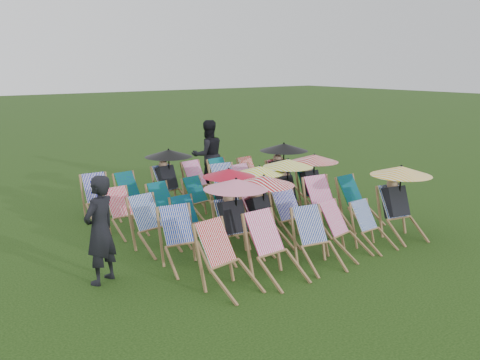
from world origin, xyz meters
TOP-DOWN VIEW (x-y plane):
  - ground at (0.00, 0.00)m, footprint 100.00×100.00m
  - deckchair_0 at (-2.02, -2.18)m, footprint 0.79×0.99m
  - deckchair_1 at (-1.20, -2.28)m, footprint 0.70×0.95m
  - deckchair_2 at (-0.32, -2.30)m, footprint 0.75×0.94m
  - deckchair_3 at (0.45, -2.19)m, footprint 0.74×0.92m
  - deckchair_4 at (1.10, -2.25)m, footprint 0.57×0.77m
  - deckchair_5 at (2.00, -2.15)m, footprint 1.14×1.22m
  - deckchair_6 at (-2.08, -1.03)m, footprint 0.75×0.96m
  - deckchair_7 at (-1.06, -1.09)m, footprint 1.12×1.18m
  - deckchair_8 at (-0.42, -1.08)m, footprint 1.09×1.18m
  - deckchair_9 at (0.28, -1.10)m, footprint 0.68×0.93m
  - deckchair_10 at (1.21, -1.05)m, footprint 0.77×1.01m
  - deckchair_11 at (2.07, -1.11)m, footprint 0.69×0.92m
  - deckchair_12 at (-2.06, 0.00)m, footprint 0.72×0.93m
  - deckchair_13 at (-1.31, -0.01)m, footprint 0.56×0.76m
  - deckchair_14 at (-0.33, 0.10)m, footprint 1.04×1.13m
  - deckchair_15 at (0.46, 0.16)m, footprint 0.99×1.05m
  - deckchair_16 at (1.17, 0.07)m, footprint 1.06×1.12m
  - deckchair_17 at (2.02, 0.15)m, footprint 1.06×1.11m
  - deckchair_18 at (-2.08, 1.12)m, footprint 0.65×0.85m
  - deckchair_19 at (-1.18, 1.12)m, footprint 0.64×0.83m
  - deckchair_20 at (-0.30, 1.15)m, footprint 0.69×0.87m
  - deckchair_21 at (0.49, 1.26)m, footprint 0.76×1.00m
  - deckchair_22 at (1.10, 1.26)m, footprint 0.74×0.94m
  - deckchair_23 at (2.12, 1.26)m, footprint 1.15×1.22m
  - deckchair_24 at (-2.08, 2.34)m, footprint 0.68×0.91m
  - deckchair_25 at (-1.31, 2.38)m, footprint 0.68×0.87m
  - deckchair_26 at (-0.33, 2.47)m, footprint 1.10×1.18m
  - deckchair_27 at (0.44, 2.34)m, footprint 0.74×0.94m
  - deckchair_28 at (1.17, 2.34)m, footprint 0.72×0.92m
  - deckchair_29 at (2.05, 2.35)m, footprint 0.69×0.88m
  - person_left at (-3.37, -0.79)m, footprint 0.72×0.63m
  - person_rear at (1.27, 3.31)m, footprint 0.99×0.83m

SIDE VIEW (x-z plane):
  - ground at x=0.00m, z-range 0.00..0.00m
  - deckchair_13 at x=-1.31m, z-range 0.00..0.81m
  - deckchair_4 at x=1.10m, z-range 0.00..0.81m
  - deckchair_19 at x=-1.18m, z-range 0.00..0.85m
  - deckchair_20 at x=-0.30m, z-range 0.00..0.85m
  - deckchair_29 at x=2.05m, z-range 0.00..0.87m
  - deckchair_18 at x=-2.08m, z-range 0.00..0.87m
  - deckchair_25 at x=-1.31m, z-range 0.00..0.88m
  - deckchair_3 at x=0.45m, z-range 0.00..0.89m
  - deckchair_2 at x=-0.32m, z-range 0.00..0.93m
  - deckchair_28 at x=1.17m, z-range 0.00..0.93m
  - deckchair_12 at x=-2.06m, z-range 0.00..0.94m
  - deckchair_27 at x=0.44m, z-range 0.00..0.94m
  - deckchair_24 at x=-2.08m, z-range 0.00..0.94m
  - deckchair_22 at x=1.10m, z-range 0.00..0.94m
  - deckchair_11 at x=2.07m, z-range 0.00..0.95m
  - deckchair_6 at x=-2.08m, z-range 0.00..0.95m
  - deckchair_0 at x=-2.02m, z-range 0.00..0.98m
  - deckchair_9 at x=0.28m, z-range 0.00..0.99m
  - deckchair_1 at x=-1.20m, z-range 0.00..1.00m
  - deckchair_21 at x=0.49m, z-range 0.00..1.02m
  - deckchair_10 at x=1.21m, z-range 0.00..1.03m
  - deckchair_15 at x=0.46m, z-range 0.03..1.21m
  - deckchair_14 at x=-0.33m, z-range 0.03..1.26m
  - deckchair_16 at x=1.17m, z-range 0.03..1.29m
  - deckchair_17 at x=2.02m, z-range 0.03..1.30m
  - deckchair_8 at x=-0.42m, z-range 0.04..1.33m
  - deckchair_26 at x=-0.33m, z-range 0.04..1.34m
  - deckchair_7 at x=-1.06m, z-range 0.04..1.36m
  - deckchair_5 at x=2.00m, z-range 0.04..1.39m
  - deckchair_23 at x=2.12m, z-range 0.04..1.40m
  - person_left at x=-3.37m, z-range 0.00..1.65m
  - person_rear at x=1.27m, z-range 0.00..1.82m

